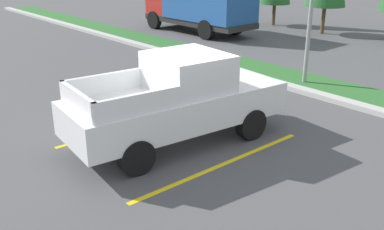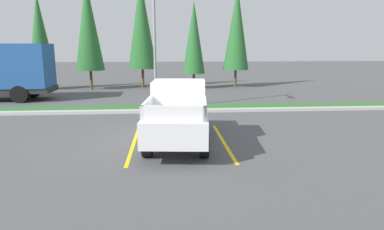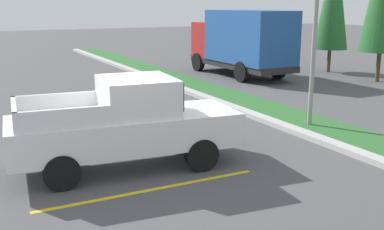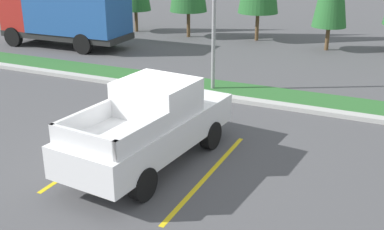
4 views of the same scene
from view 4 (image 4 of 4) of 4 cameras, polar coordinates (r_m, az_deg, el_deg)
ground_plane at (r=12.40m, az=-4.44°, el=-4.89°), size 120.00×120.00×0.00m
parking_line_near at (r=12.78m, az=-10.96°, el=-4.40°), size 0.12×4.80×0.01m
parking_line_far at (r=11.39m, az=1.98°, el=-7.27°), size 0.12×4.80×0.01m
curb_strip at (r=16.59m, az=3.97°, el=2.14°), size 56.00×0.40×0.15m
grass_median at (r=17.58m, az=5.26°, el=3.03°), size 56.00×1.80×0.06m
pickup_truck_main at (r=11.62m, az=-4.89°, el=-1.12°), size 2.39×5.38×2.10m
cargo_truck_distant at (r=25.39m, az=-14.97°, el=12.12°), size 6.85×2.61×3.40m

